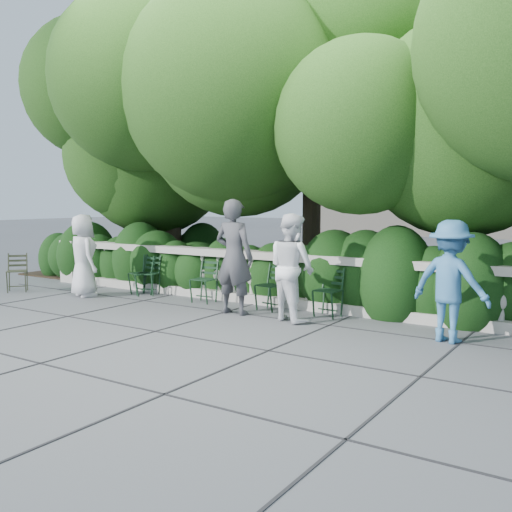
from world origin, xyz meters
The scene contains 14 objects.
ground centered at (0.00, 0.00, 0.00)m, with size 90.00×90.00×0.00m, color #4E4F55.
balustrade centered at (0.00, 1.80, 0.49)m, with size 12.00×0.44×1.00m.
shrub_hedge centered at (0.00, 3.00, 0.00)m, with size 15.00×2.60×1.70m, color black, non-canonical shape.
tree_canopy centered at (0.69, 3.19, 3.96)m, with size 15.04×6.52×6.78m.
chair_b centered at (-3.08, 1.15, 0.00)m, with size 0.44×0.48×0.84m, color black, non-canonical shape.
chair_c centered at (-2.86, 1.22, 0.00)m, with size 0.44×0.48×0.84m, color black, non-canonical shape.
chair_d centered at (-1.39, 1.16, 0.00)m, with size 0.44×0.48×0.84m, color black, non-canonical shape.
chair_e centered at (0.04, 1.21, 0.00)m, with size 0.44×0.48×0.84m, color black, non-canonical shape.
chair_f centered at (1.17, 1.26, 0.00)m, with size 0.44×0.48×0.84m, color black, non-canonical shape.
chair_weathered centered at (-5.43, 0.03, 0.00)m, with size 0.44×0.48×0.84m, color black, non-canonical shape.
person_businessman centered at (-3.89, 0.52, 0.84)m, with size 0.82×0.53×1.68m, color silver.
person_woman_grey centered at (-0.28, 0.74, 0.99)m, with size 0.72×0.47×1.98m, color #3E3E43.
person_casual_man centered at (0.81, 0.82, 0.88)m, with size 0.85×0.66×1.75m, color white.
person_older_blue centered at (3.34, 0.79, 0.85)m, with size 1.10×0.63×1.70m, color teal.
Camera 1 is at (5.36, -7.18, 1.97)m, focal length 40.00 mm.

